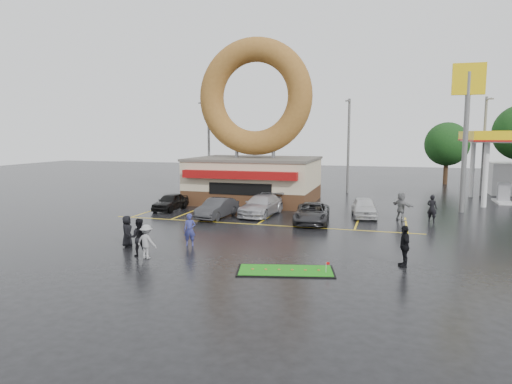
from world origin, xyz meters
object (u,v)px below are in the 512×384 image
(car_black, at_px, (170,202))
(putting_green, at_px, (286,271))
(car_silver, at_px, (261,205))
(car_grey, at_px, (312,213))
(streetlight_left, at_px, (208,143))
(streetlight_right, at_px, (484,144))
(dumpster, at_px, (201,193))
(person_blue, at_px, (190,230))
(streetlight_mid, at_px, (348,143))
(car_white, at_px, (364,207))
(shell_sign, at_px, (467,110))
(donut_shop, at_px, (255,148))
(person_cameraman, at_px, (404,246))
(car_dgrey, at_px, (217,208))

(car_black, relative_size, putting_green, 0.87)
(car_silver, relative_size, car_grey, 1.06)
(car_black, distance_m, car_grey, 11.09)
(putting_green, bearing_deg, streetlight_left, 118.40)
(putting_green, bearing_deg, streetlight_right, 66.37)
(car_grey, relative_size, dumpster, 2.55)
(streetlight_right, distance_m, person_blue, 30.70)
(streetlight_mid, height_order, car_white, streetlight_mid)
(shell_sign, bearing_deg, donut_shop, 176.53)
(dumpster, bearing_deg, shell_sign, 12.47)
(streetlight_right, bearing_deg, streetlight_mid, -175.24)
(car_silver, xyz_separation_m, person_cameraman, (9.24, -10.28, 0.19))
(streetlight_mid, distance_m, person_cameraman, 25.26)
(car_black, distance_m, person_blue, 11.32)
(streetlight_right, height_order, car_silver, streetlight_right)
(car_grey, height_order, person_blue, person_blue)
(shell_sign, relative_size, person_blue, 6.44)
(car_white, xyz_separation_m, person_cameraman, (2.31, -11.62, 0.23))
(car_grey, relative_size, putting_green, 1.07)
(car_black, bearing_deg, car_grey, -8.27)
(shell_sign, relative_size, streetlight_left, 1.18)
(dumpster, bearing_deg, person_blue, -56.46)
(car_silver, xyz_separation_m, putting_green, (4.54, -12.44, -0.67))
(streetlight_right, relative_size, car_dgrey, 2.23)
(car_grey, bearing_deg, streetlight_mid, 81.78)
(car_black, height_order, car_grey, car_grey)
(shell_sign, height_order, person_blue, shell_sign)
(car_black, xyz_separation_m, person_blue, (5.97, -9.61, 0.19))
(donut_shop, xyz_separation_m, person_cameraman, (11.60, -16.59, -3.57))
(car_silver, bearing_deg, person_cameraman, -41.77)
(car_grey, distance_m, dumpster, 12.79)
(person_blue, bearing_deg, streetlight_right, 39.19)
(streetlight_right, relative_size, car_black, 2.41)
(car_white, bearing_deg, person_cameraman, -86.40)
(car_dgrey, height_order, car_grey, car_dgrey)
(donut_shop, relative_size, putting_green, 3.15)
(shell_sign, bearing_deg, car_white, -149.22)
(streetlight_right, xyz_separation_m, person_blue, (-17.77, -24.73, -3.96))
(car_dgrey, bearing_deg, car_grey, 8.26)
(streetlight_mid, xyz_separation_m, person_blue, (-5.77, -23.73, -3.96))
(car_dgrey, height_order, car_silver, car_silver)
(car_black, xyz_separation_m, car_silver, (7.09, -0.14, 0.07))
(car_silver, xyz_separation_m, dumpster, (-6.85, 5.27, -0.06))
(car_silver, bearing_deg, car_grey, -18.11)
(streetlight_right, height_order, car_black, streetlight_right)
(shell_sign, height_order, streetlight_mid, shell_sign)
(shell_sign, relative_size, streetlight_right, 1.18)
(car_silver, bearing_deg, shell_sign, 27.63)
(shell_sign, bearing_deg, car_dgrey, -156.24)
(donut_shop, relative_size, car_silver, 2.77)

